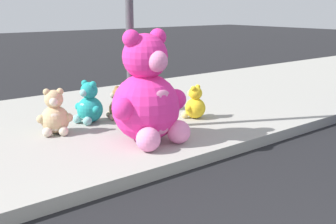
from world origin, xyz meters
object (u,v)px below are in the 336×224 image
at_px(sign_pole, 129,6).
at_px(plush_red, 145,95).
at_px(plush_teal, 89,106).
at_px(plush_pink_large, 148,98).
at_px(plush_tan, 55,116).
at_px(plush_yellow, 194,105).
at_px(plush_brown, 118,106).

xyz_separation_m(sign_pole, plush_red, (0.77, 0.77, -1.43)).
relative_size(sign_pole, plush_teal, 5.06).
height_order(plush_pink_large, plush_red, plush_pink_large).
bearing_deg(plush_tan, plush_pink_large, -52.28).
relative_size(sign_pole, plush_yellow, 6.14).
bearing_deg(plush_pink_large, plush_teal, 98.11).
xyz_separation_m(sign_pole, plush_pink_large, (-0.14, -0.59, -1.13)).
relative_size(plush_pink_large, plush_yellow, 2.74).
bearing_deg(plush_brown, plush_yellow, -37.54).
xyz_separation_m(sign_pole, plush_teal, (-0.32, 0.67, -1.44)).
distance_m(sign_pole, plush_teal, 1.62).
bearing_deg(plush_brown, plush_tan, -172.33).
height_order(sign_pole, plush_red, sign_pole).
bearing_deg(plush_teal, plush_tan, -160.93).
xyz_separation_m(plush_teal, plush_tan, (-0.63, -0.22, -0.00)).
bearing_deg(plush_red, plush_pink_large, -123.62).
relative_size(sign_pole, plush_pink_large, 2.24).
bearing_deg(plush_brown, sign_pole, -103.09).
xyz_separation_m(plush_yellow, plush_brown, (-0.94, 0.72, -0.01)).
height_order(plush_teal, plush_tan, plush_teal).
bearing_deg(plush_teal, plush_brown, -8.77).
distance_m(sign_pole, plush_red, 1.80).
bearing_deg(plush_yellow, plush_red, 109.53).
height_order(plush_brown, plush_red, plush_red).
bearing_deg(plush_red, sign_pole, -134.86).
bearing_deg(plush_red, plush_tan, -169.59).
xyz_separation_m(sign_pole, plush_yellow, (1.08, -0.12, -1.49)).
bearing_deg(plush_brown, plush_pink_large, -103.18).
height_order(plush_brown, plush_tan, plush_tan).
bearing_deg(plush_tan, sign_pole, -25.57).
xyz_separation_m(plush_yellow, plush_tan, (-2.03, 0.58, 0.04)).
distance_m(plush_yellow, plush_tan, 2.11).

